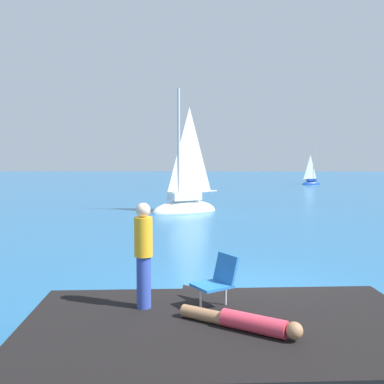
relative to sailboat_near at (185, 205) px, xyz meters
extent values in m
plane|color=#236093|center=(1.61, -13.30, -0.38)|extent=(160.00, 160.00, 0.00)
cube|color=black|center=(1.04, -16.53, -0.11)|extent=(5.85, 3.56, 0.54)
cube|color=black|center=(0.96, -14.86, -0.38)|extent=(1.42, 1.16, 1.07)
cube|color=black|center=(3.27, -14.49, -0.38)|extent=(0.94, 1.03, 0.58)
ellipsoid|color=white|center=(-0.02, -0.01, -0.38)|extent=(3.80, 2.92, 1.26)
cube|color=white|center=(-0.02, -0.01, 0.46)|extent=(1.83, 1.56, 0.41)
cylinder|color=#B7B7BC|center=(-0.32, -0.18, 3.11)|extent=(0.14, 0.14, 5.72)
cylinder|color=#B2B2B7|center=(0.68, 0.39, 0.65)|extent=(2.04, 1.24, 0.11)
pyramid|color=white|center=(0.24, 0.14, 2.88)|extent=(1.62, 0.98, 4.35)
ellipsoid|color=#193D99|center=(12.71, 23.43, -0.38)|extent=(2.22, 1.27, 0.72)
cube|color=#193D99|center=(12.71, 23.43, 0.10)|extent=(1.02, 0.74, 0.24)
cylinder|color=#B7B7BC|center=(12.90, 23.48, 1.63)|extent=(0.08, 0.08, 3.29)
cylinder|color=#B2B2B7|center=(12.26, 23.30, 0.21)|extent=(1.28, 0.42, 0.06)
pyramid|color=white|center=(12.54, 23.38, 1.50)|extent=(1.02, 0.33, 2.50)
cylinder|color=#DB384C|center=(1.40, -16.85, 0.28)|extent=(0.90, 0.67, 0.24)
cylinder|color=#9E704C|center=(0.76, -16.46, 0.25)|extent=(0.69, 0.51, 0.18)
sphere|color=#9E704C|center=(1.87, -17.13, 0.30)|extent=(0.22, 0.22, 0.22)
cylinder|color=#334CB2|center=(-0.16, -15.92, 0.56)|extent=(0.22, 0.22, 0.80)
cylinder|color=gold|center=(-0.16, -15.92, 1.26)|extent=(0.28, 0.28, 0.60)
sphere|color=beige|center=(-0.16, -15.92, 1.67)|extent=(0.22, 0.22, 0.22)
cube|color=blue|center=(0.88, -15.93, 0.51)|extent=(0.70, 0.69, 0.04)
cube|color=blue|center=(1.10, -15.78, 0.73)|extent=(0.39, 0.48, 0.45)
cylinder|color=silver|center=(0.71, -16.04, 0.33)|extent=(0.04, 0.04, 0.35)
cylinder|color=silver|center=(1.10, -15.78, 0.33)|extent=(0.04, 0.04, 0.35)
camera|label=1|loc=(0.66, -22.39, 2.46)|focal=40.44mm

